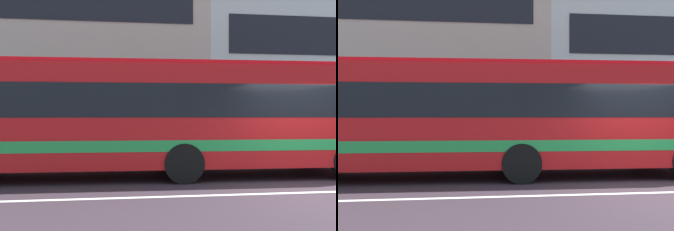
# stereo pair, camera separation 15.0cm
# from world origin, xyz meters

# --- Properties ---
(ground_plane) EXTENTS (160.00, 160.00, 0.00)m
(ground_plane) POSITION_xyz_m (0.00, 0.00, 0.00)
(ground_plane) COLOR #372A33
(lane_centre_line) EXTENTS (60.00, 0.16, 0.01)m
(lane_centre_line) POSITION_xyz_m (0.00, 0.00, 0.00)
(lane_centre_line) COLOR silver
(lane_centre_line) RESTS_ON ground_plane
(apartment_block_left) EXTENTS (22.61, 11.84, 12.74)m
(apartment_block_left) POSITION_xyz_m (-11.23, 16.30, 6.37)
(apartment_block_left) COLOR #BCB29F
(apartment_block_left) RESTS_ON ground_plane
(transit_bus) EXTENTS (12.37, 2.87, 3.11)m
(transit_bus) POSITION_xyz_m (-3.60, 2.60, 1.72)
(transit_bus) COLOR red
(transit_bus) RESTS_ON ground_plane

